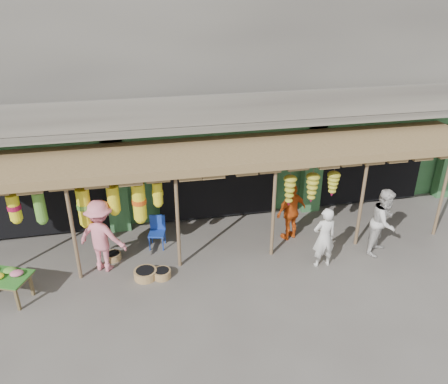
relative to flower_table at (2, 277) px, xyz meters
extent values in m
plane|color=#514C47|center=(5.62, 0.69, -0.63)|extent=(80.00, 80.00, 0.00)
cube|color=gray|center=(5.62, 5.69, 4.37)|extent=(16.00, 6.00, 4.00)
cube|color=#2D6033|center=(5.62, 5.84, 0.87)|extent=(16.00, 5.70, 3.00)
cube|color=gray|center=(5.62, 2.34, 2.57)|extent=(16.00, 0.90, 0.22)
cube|color=gray|center=(5.62, 1.94, 3.07)|extent=(16.00, 0.10, 0.80)
cube|color=#2D6033|center=(5.62, 2.74, 2.22)|extent=(16.00, 0.35, 0.35)
cube|color=yellow|center=(0.62, 2.66, 2.12)|extent=(1.70, 0.06, 0.55)
cube|color=#B21414|center=(0.62, 2.62, 2.12)|extent=(1.30, 0.02, 0.30)
cube|color=black|center=(0.62, 3.69, 0.72)|extent=(3.60, 2.00, 2.50)
cube|color=black|center=(5.62, 3.69, 0.72)|extent=(3.60, 2.00, 2.50)
cube|color=black|center=(10.62, 3.69, 0.72)|extent=(3.60, 2.00, 2.50)
cube|color=#2D6033|center=(2.62, 2.74, 0.87)|extent=(0.60, 0.35, 3.00)
cube|color=#2D6033|center=(8.62, 2.74, 0.87)|extent=(0.60, 0.35, 3.00)
cylinder|color=brown|center=(1.62, 0.49, 0.67)|extent=(0.09, 0.09, 2.60)
cylinder|color=brown|center=(4.12, 0.49, 0.67)|extent=(0.09, 0.09, 2.60)
cylinder|color=brown|center=(6.62, 0.49, 0.67)|extent=(0.09, 0.09, 2.60)
cylinder|color=brown|center=(9.12, 0.49, 0.67)|extent=(0.09, 0.09, 2.60)
cylinder|color=brown|center=(11.62, 0.49, 0.67)|extent=(0.09, 0.09, 2.60)
cylinder|color=brown|center=(5.37, 0.49, 1.87)|extent=(12.90, 0.08, 0.08)
cylinder|color=brown|center=(2.62, 0.89, 1.72)|extent=(5.50, 0.06, 0.06)
cube|color=brown|center=(5.62, 1.59, 2.05)|extent=(14.00, 2.70, 0.22)
cube|color=brown|center=(0.36, -0.47, -0.34)|extent=(0.08, 0.08, 0.57)
cube|color=brown|center=(0.58, 0.02, -0.34)|extent=(0.08, 0.08, 0.57)
cube|color=brown|center=(-0.02, -0.01, -0.02)|extent=(1.43, 1.15, 0.05)
cube|color=#26661E|center=(-0.02, -0.01, 0.03)|extent=(1.49, 1.21, 0.03)
ellipsoid|color=#DA6D8D|center=(0.35, -0.06, 0.09)|extent=(0.30, 0.25, 0.12)
ellipsoid|color=#5FA537|center=(0.17, 0.10, 0.09)|extent=(0.30, 0.25, 0.12)
cylinder|color=#1939A3|center=(3.40, 1.38, -0.42)|extent=(0.04, 0.04, 0.41)
cylinder|color=#1939A3|center=(3.76, 1.30, -0.42)|extent=(0.04, 0.04, 0.41)
cylinder|color=#1939A3|center=(3.49, 1.74, -0.42)|extent=(0.04, 0.04, 0.41)
cylinder|color=#1939A3|center=(3.84, 1.65, -0.42)|extent=(0.04, 0.04, 0.41)
cube|color=#1939A3|center=(3.62, 1.52, -0.20)|extent=(0.52, 0.52, 0.05)
cube|color=#1939A3|center=(3.67, 1.72, 0.05)|extent=(0.42, 0.14, 0.46)
cylinder|color=#8C5F40|center=(2.41, 1.15, -0.54)|extent=(0.53, 0.53, 0.18)
cylinder|color=olive|center=(3.21, 0.13, -0.51)|extent=(0.69, 0.69, 0.22)
cylinder|color=#A5774D|center=(3.62, 0.07, -0.52)|extent=(0.49, 0.49, 0.20)
imported|color=silver|center=(7.75, -0.28, 0.21)|extent=(0.62, 0.41, 1.67)
imported|color=beige|center=(9.57, -0.01, 0.31)|extent=(1.15, 1.12, 1.87)
imported|color=#CF4F13|center=(7.41, 1.20, 0.24)|extent=(1.10, 0.77, 1.73)
imported|color=pink|center=(2.22, 0.77, 0.35)|extent=(1.45, 1.22, 1.94)
camera|label=1|loc=(3.25, -9.04, 6.04)|focal=35.00mm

